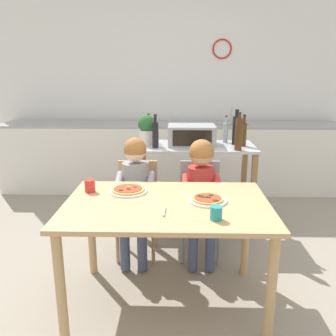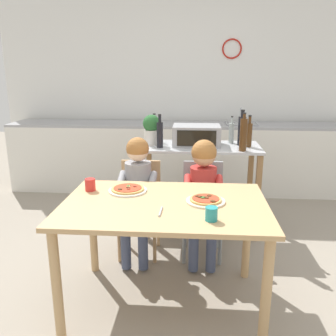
{
  "view_description": "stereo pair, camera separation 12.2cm",
  "coord_description": "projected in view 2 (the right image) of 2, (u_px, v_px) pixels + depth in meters",
  "views": [
    {
      "loc": [
        0.06,
        -2.16,
        1.58
      ],
      "look_at": [
        0.0,
        0.3,
        0.9
      ],
      "focal_mm": 37.92,
      "sensor_mm": 36.0,
      "label": 1
    },
    {
      "loc": [
        0.18,
        -2.15,
        1.58
      ],
      "look_at": [
        0.0,
        0.3,
        0.9
      ],
      "focal_mm": 37.92,
      "sensor_mm": 36.0,
      "label": 2
    }
  ],
  "objects": [
    {
      "name": "bottle_brown_beer",
      "position": [
        249.0,
        134.0,
        3.38
      ],
      "size": [
        0.06,
        0.06,
        0.3
      ],
      "color": "#4C2D14",
      "rests_on": "kitchen_island_cart"
    },
    {
      "name": "back_wall_tiled",
      "position": [
        182.0,
        87.0,
        4.94
      ],
      "size": [
        5.02,
        0.14,
        2.7
      ],
      "color": "white",
      "rests_on": "ground"
    },
    {
      "name": "pizza_plate_cream",
      "position": [
        206.0,
        200.0,
        2.3
      ],
      "size": [
        0.26,
        0.26,
        0.03
      ],
      "color": "beige",
      "rests_on": "dining_table"
    },
    {
      "name": "child_in_red_shirt",
      "position": [
        203.0,
        185.0,
        2.9
      ],
      "size": [
        0.32,
        0.42,
        1.02
      ],
      "color": "#424C6B",
      "rests_on": "ground"
    },
    {
      "name": "dining_table",
      "position": [
        165.0,
        217.0,
        2.33
      ],
      "size": [
        1.33,
        0.88,
        0.75
      ],
      "color": "tan",
      "rests_on": "ground"
    },
    {
      "name": "bottle_tall_green_wine",
      "position": [
        154.0,
        130.0,
        3.66
      ],
      "size": [
        0.06,
        0.06,
        0.29
      ],
      "color": "#ADB7B2",
      "rests_on": "kitchen_island_cart"
    },
    {
      "name": "ground_plane",
      "position": [
        174.0,
        232.0,
        3.6
      ],
      "size": [
        11.42,
        11.42,
        0.0
      ],
      "primitive_type": "plane",
      "color": "gray"
    },
    {
      "name": "child_in_grey_shirt",
      "position": [
        137.0,
        185.0,
        2.93
      ],
      "size": [
        0.32,
        0.42,
        1.03
      ],
      "color": "#424C6B",
      "rests_on": "ground"
    },
    {
      "name": "serving_spoon",
      "position": [
        161.0,
        211.0,
        2.14
      ],
      "size": [
        0.02,
        0.14,
        0.01
      ],
      "primitive_type": "cylinder",
      "rotation": [
        0.0,
        1.57,
        1.54
      ],
      "color": "#B7BABF",
      "rests_on": "dining_table"
    },
    {
      "name": "drinking_cup_teal",
      "position": [
        211.0,
        214.0,
        2.02
      ],
      "size": [
        0.07,
        0.07,
        0.08
      ],
      "primitive_type": "cylinder",
      "color": "teal",
      "rests_on": "dining_table"
    },
    {
      "name": "potted_herb_plant",
      "position": [
        152.0,
        129.0,
        3.46
      ],
      "size": [
        0.17,
        0.17,
        0.3
      ],
      "color": "beige",
      "rests_on": "kitchen_island_cart"
    },
    {
      "name": "toaster_oven",
      "position": [
        196.0,
        135.0,
        3.46
      ],
      "size": [
        0.46,
        0.33,
        0.2
      ],
      "color": "#999BA0",
      "rests_on": "kitchen_island_cart"
    },
    {
      "name": "dining_chair_left",
      "position": [
        140.0,
        201.0,
        3.1
      ],
      "size": [
        0.36,
        0.36,
        0.81
      ],
      "color": "tan",
      "rests_on": "ground"
    },
    {
      "name": "dining_chair_right",
      "position": [
        202.0,
        202.0,
        3.07
      ],
      "size": [
        0.36,
        0.36,
        0.81
      ],
      "color": "gray",
      "rests_on": "ground"
    },
    {
      "name": "kitchen_counter",
      "position": [
        180.0,
        157.0,
        4.79
      ],
      "size": [
        4.52,
        0.6,
        1.11
      ],
      "color": "silver",
      "rests_on": "ground"
    },
    {
      "name": "bottle_dark_olive_oil",
      "position": [
        243.0,
        134.0,
        3.19
      ],
      "size": [
        0.07,
        0.07,
        0.35
      ],
      "color": "#4C2D14",
      "rests_on": "kitchen_island_cart"
    },
    {
      "name": "bottle_clear_vinegar",
      "position": [
        160.0,
        134.0,
        3.34
      ],
      "size": [
        0.06,
        0.06,
        0.32
      ],
      "color": "black",
      "rests_on": "kitchen_island_cart"
    },
    {
      "name": "bottle_slim_sauce",
      "position": [
        242.0,
        130.0,
        3.45
      ],
      "size": [
        0.08,
        0.08,
        0.35
      ],
      "color": "black",
      "rests_on": "kitchen_island_cart"
    },
    {
      "name": "bottle_squat_spirits",
      "position": [
        231.0,
        132.0,
        3.56
      ],
      "size": [
        0.05,
        0.05,
        0.27
      ],
      "color": "#ADB7B2",
      "rests_on": "kitchen_island_cart"
    },
    {
      "name": "drinking_cup_red",
      "position": [
        90.0,
        185.0,
        2.52
      ],
      "size": [
        0.07,
        0.07,
        0.09
      ],
      "primitive_type": "cylinder",
      "color": "red",
      "rests_on": "dining_table"
    },
    {
      "name": "kitchen_island_cart",
      "position": [
        200.0,
        174.0,
        3.54
      ],
      "size": [
        1.16,
        0.57,
        0.87
      ],
      "color": "#B7BABF",
      "rests_on": "ground"
    },
    {
      "name": "pizza_plate_white",
      "position": [
        128.0,
        190.0,
        2.51
      ],
      "size": [
        0.27,
        0.27,
        0.03
      ],
      "color": "white",
      "rests_on": "dining_table"
    }
  ]
}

